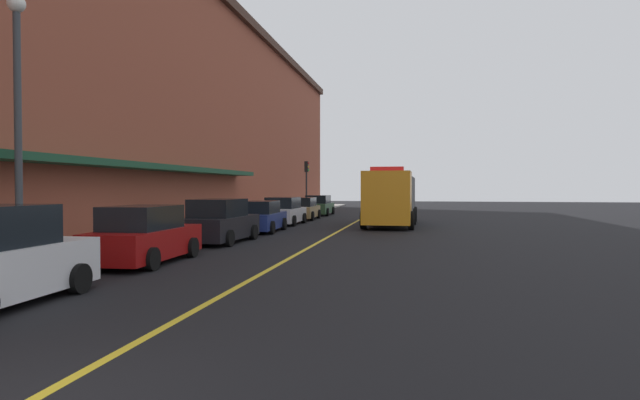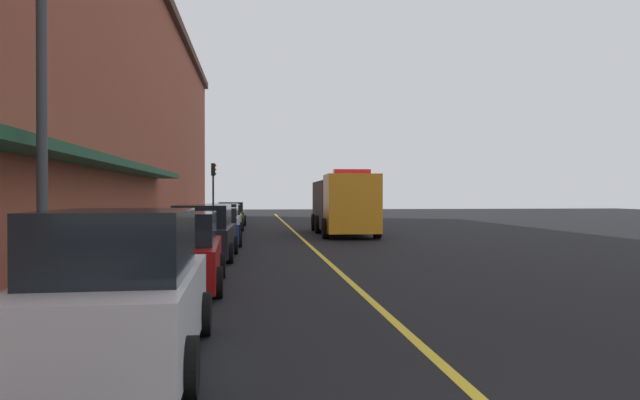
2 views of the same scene
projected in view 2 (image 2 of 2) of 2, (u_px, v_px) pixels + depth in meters
name	position (u px, v px, depth m)	size (l,w,h in m)	color
ground_plane	(300.00, 237.00, 28.10)	(112.00, 112.00, 0.00)	black
sidewalk_left	(174.00, 236.00, 27.38)	(2.40, 70.00, 0.15)	#ADA8A0
lane_center_stripe	(300.00, 237.00, 28.10)	(0.16, 70.00, 0.01)	gold
brick_building_left	(11.00, 91.00, 25.49)	(13.09, 64.00, 13.76)	brown
parked_car_0	(122.00, 294.00, 6.83)	(2.10, 4.26, 1.91)	silver
parked_car_1	(179.00, 253.00, 12.50)	(2.09, 4.47, 1.71)	maroon
parked_car_2	(204.00, 234.00, 18.36)	(2.17, 4.51, 1.78)	black
parked_car_3	(216.00, 227.00, 23.54)	(2.23, 4.32, 1.57)	navy
parked_car_4	(221.00, 221.00, 28.66)	(2.09, 4.28, 1.66)	silver
parked_car_5	(227.00, 218.00, 33.73)	(2.10, 4.54, 1.55)	#A5844C
parked_car_6	(231.00, 214.00, 39.48)	(2.09, 4.69, 1.62)	#2D5133
utility_truck	(343.00, 205.00, 30.04)	(2.99, 9.00, 3.34)	orange
parking_meter_0	(205.00, 212.00, 34.87)	(0.14, 0.18, 1.33)	#4C4C51
parking_meter_1	(207.00, 211.00, 36.45)	(0.14, 0.18, 1.33)	#4C4C51
parking_meter_2	(153.00, 229.00, 16.84)	(0.14, 0.18, 1.33)	#4C4C51
street_lamp_left	(42.00, 62.00, 9.64)	(0.44, 0.44, 6.94)	#33383D
traffic_light_near	(213.00, 181.00, 40.99)	(0.38, 0.36, 4.30)	#232326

